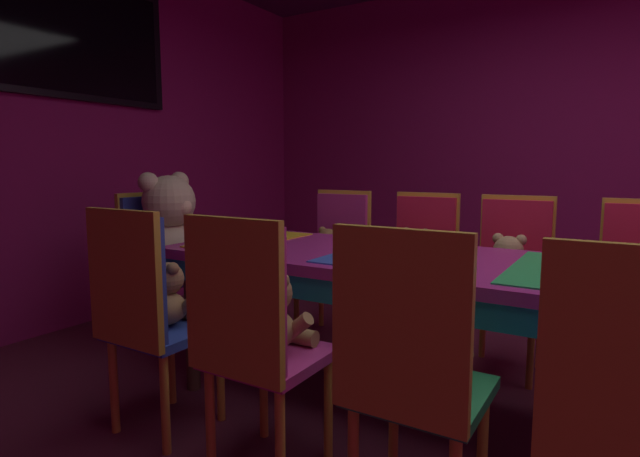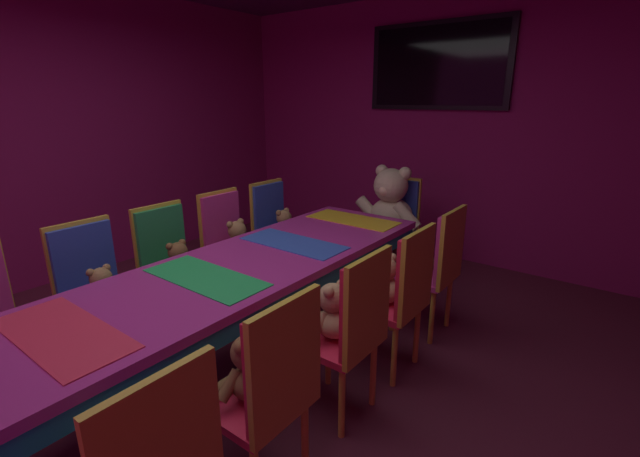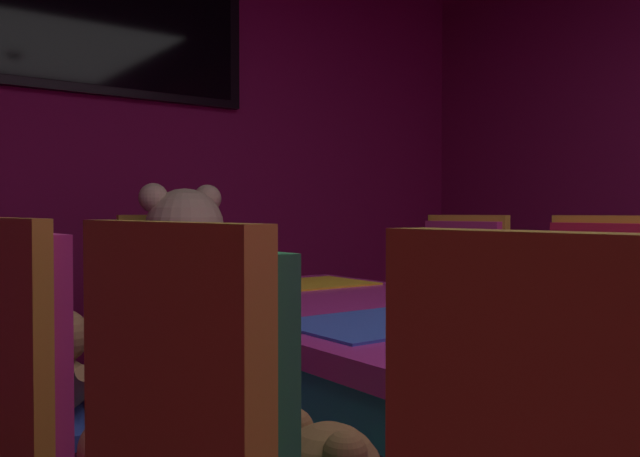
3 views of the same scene
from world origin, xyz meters
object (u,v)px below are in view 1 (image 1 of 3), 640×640
at_px(chair_right_2, 606,420).
at_px(teddy_right_4, 306,391).
at_px(banquet_table, 550,478).
at_px(teddy_right_2, 601,436).
at_px(throne_chair, 21,396).
at_px(king_teddy_bear, 44,372).
at_px(chair_right_4, 324,384).
at_px(teddy_left_3, 99,590).
at_px(teddy_right_3, 424,407).
at_px(chair_left_3, 10,627).
at_px(chair_right_3, 438,398).

relative_size(chair_right_2, teddy_right_4, 2.98).
distance_m(banquet_table, teddy_right_2, 0.71).
bearing_deg(throne_chair, king_teddy_bear, -0.00).
bearing_deg(chair_right_4, teddy_left_3, 18.98).
height_order(teddy_left_3, throne_chair, throne_chair).
xyz_separation_m(chair_right_2, chair_right_4, (0.01, 1.12, 0.00)).
bearing_deg(teddy_left_3, teddy_right_3, 0.32).
distance_m(chair_right_2, teddy_right_4, 1.13).
height_order(teddy_right_3, teddy_right_4, teddy_right_3).
xyz_separation_m(teddy_right_4, king_teddy_bear, (-0.71, 0.73, 0.12)).
relative_size(banquet_table, chair_left_3, 2.94).
distance_m(chair_left_3, chair_right_2, 1.79).
distance_m(chair_right_2, teddy_right_2, 0.14).
distance_m(teddy_left_3, chair_right_3, 1.56).
height_order(teddy_left_3, chair_right_3, chair_right_3).
bearing_deg(king_teddy_bear, chair_right_3, 34.01).
bearing_deg(chair_right_4, chair_right_3, 89.73).
distance_m(chair_left_3, king_teddy_bear, 1.53).
distance_m(chair_left_3, throne_chair, 1.67).
height_order(teddy_right_2, chair_right_3, chair_right_3).
xyz_separation_m(teddy_right_2, throne_chair, (-0.70, 2.02, 0.02)).
bearing_deg(chair_right_2, teddy_left_3, -20.78).
bearing_deg(teddy_right_3, king_teddy_bear, -60.79).
height_order(banquet_table, chair_left_3, chair_left_3).
distance_m(teddy_right_2, king_teddy_bear, 1.99).
bearing_deg(king_teddy_bear, teddy_right_3, 29.21).
distance_m(teddy_left_3, teddy_right_3, 1.41).
height_order(teddy_left_3, chair_right_2, chair_right_2).
relative_size(chair_right_4, throne_chair, 1.00).
bearing_deg(banquet_table, teddy_left_3, 141.60).
bearing_deg(teddy_right_3, teddy_right_4, -90.28).
xyz_separation_m(teddy_right_3, king_teddy_bear, (-0.71, 1.26, 0.12)).
distance_m(chair_right_2, chair_right_4, 1.12).
xyz_separation_m(chair_left_3, throne_chair, (0.85, 1.43, 0.00)).
bearing_deg(banquet_table, throne_chair, 90.00).
distance_m(banquet_table, teddy_left_3, 0.90).
bearing_deg(teddy_right_3, chair_right_2, 103.15).
bearing_deg(chair_right_3, teddy_right_2, 75.92).
bearing_deg(throne_chair, teddy_left_3, -26.15).
height_order(chair_left_3, teddy_right_4, chair_left_3).
distance_m(chair_left_3, teddy_right_3, 1.55).
bearing_deg(teddy_right_4, chair_left_3, 19.00).
xyz_separation_m(banquet_table, king_teddy_bear, (0.00, 1.83, 0.06)).
xyz_separation_m(teddy_right_2, teddy_right_3, (0.00, 0.60, 0.02)).
height_order(chair_left_3, teddy_right_3, chair_left_3).
relative_size(teddy_left_3, teddy_right_4, 0.91).
height_order(teddy_right_2, teddy_right_3, teddy_right_3).
xyz_separation_m(teddy_left_3, chair_right_4, (1.56, 0.54, 0.02)).
relative_size(chair_right_2, chair_right_4, 1.00).
distance_m(chair_right_2, teddy_right_3, 0.61).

